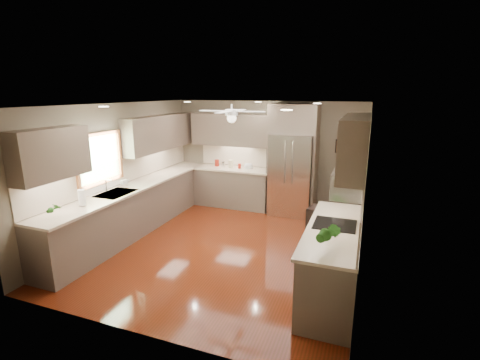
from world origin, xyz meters
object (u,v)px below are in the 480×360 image
Objects in this scene: canister_a at (217,163)px; refrigerator at (292,162)px; soap_bottle at (125,182)px; bowl at (248,168)px; paper_towel at (82,197)px; potted_plant_right at (329,235)px; potted_plant_left at (53,208)px; canister_b at (223,164)px; microwave at (347,185)px; canister_c at (231,164)px; canister_d at (239,166)px; stool at (320,219)px.

canister_a is 0.07× the size of refrigerator.
soap_bottle is 0.81× the size of bowl.
potted_plant_right is at bearing -3.35° from paper_towel.
potted_plant_left reaches higher than soap_bottle.
microwave is (3.02, -2.78, 0.47)m from canister_b.
bowl is at bearing 5.90° from canister_c.
soap_bottle is at bearing -127.21° from bowl.
canister_d reaches higher than stool.
canister_d is at bearing 178.29° from refrigerator.
canister_b is at bearing 127.89° from potted_plant_right.
potted_plant_left is (0.15, -1.77, 0.05)m from soap_bottle.
stool is at bearing -46.77° from refrigerator.
canister_b is (0.18, -0.03, -0.01)m from canister_a.
potted_plant_right reaches higher than paper_towel.
canister_c is 1.14× the size of soap_bottle.
paper_towel reaches higher than stool.
microwave is at bearing -6.97° from soap_bottle.
potted_plant_right is (2.90, -3.72, 0.10)m from canister_b.
potted_plant_left is 0.77× the size of potted_plant_right.
paper_towel is at bearing -127.56° from refrigerator.
paper_towel is (-3.84, 0.22, -0.03)m from potted_plant_right.
canister_a is at bearing 169.74° from canister_c.
soap_bottle is at bearing 160.07° from potted_plant_right.
canister_c reaches higher than bowl.
canister_b is 0.63× the size of bowl.
stool is at bearing -19.75° from canister_b.
refrigerator reaches higher than canister_b.
microwave is at bearing -46.66° from canister_d.
stool is (1.82, -0.88, -0.73)m from bowl.
potted_plant_left is at bearing -103.16° from canister_b.
paper_towel reaches higher than potted_plant_left.
potted_plant_left is at bearing -123.56° from refrigerator.
bowl is 2.15m from stool.
canister_a reaches higher than canister_d.
refrigerator is at bearing 52.44° from paper_towel.
soap_bottle is 3.56m from refrigerator.
potted_plant_right is at bearing -52.11° from canister_b.
microwave is (4.11, -0.50, 0.45)m from soap_bottle.
potted_plant_left is 0.97× the size of paper_towel.
paper_towel is (0.15, -1.22, 0.05)m from soap_bottle.
bowl is at bearing 130.65° from microwave.
canister_a is at bearing 174.43° from canister_d.
potted_plant_left is at bearing -137.05° from stool.
refrigerator is (1.26, -0.04, 0.19)m from canister_d.
stool is at bearing 37.60° from paper_towel.
canister_a is 1.46× the size of canister_d.
refrigerator is 1.46m from stool.
refrigerator is at bearing -1.71° from canister_d.
soap_bottle is at bearing 96.97° from paper_towel.
refrigerator is at bearing 133.23° from stool.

